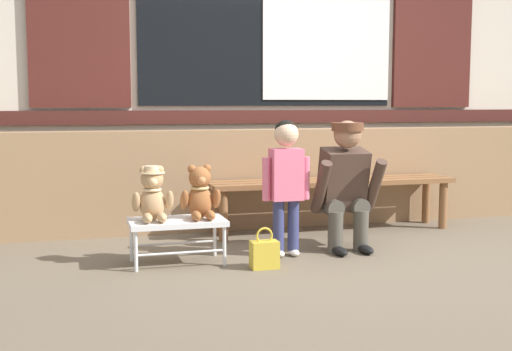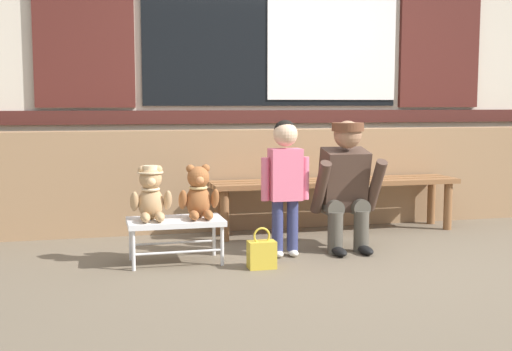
% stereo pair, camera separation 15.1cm
% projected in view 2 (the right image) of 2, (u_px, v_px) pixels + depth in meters
% --- Properties ---
extents(ground_plane, '(60.00, 60.00, 0.00)m').
position_uv_depth(ground_plane, '(347.00, 264.00, 4.39)').
color(ground_plane, brown).
extents(brick_low_wall, '(8.16, 0.25, 0.85)m').
position_uv_depth(brick_low_wall, '(286.00, 178.00, 5.71)').
color(brick_low_wall, '#997551').
rests_on(brick_low_wall, ground).
extents(shop_facade, '(8.33, 0.26, 3.66)m').
position_uv_depth(shop_facade, '(271.00, 21.00, 6.06)').
color(shop_facade, beige).
rests_on(shop_facade, ground).
extents(wooden_bench_long, '(2.10, 0.40, 0.44)m').
position_uv_depth(wooden_bench_long, '(335.00, 188.00, 5.44)').
color(wooden_bench_long, brown).
rests_on(wooden_bench_long, ground).
extents(small_display_bench, '(0.64, 0.36, 0.30)m').
position_uv_depth(small_display_bench, '(175.00, 224.00, 4.39)').
color(small_display_bench, silver).
rests_on(small_display_bench, ground).
extents(teddy_bear_with_hat, '(0.28, 0.27, 0.36)m').
position_uv_depth(teddy_bear_with_hat, '(151.00, 194.00, 4.33)').
color(teddy_bear_with_hat, tan).
rests_on(teddy_bear_with_hat, small_display_bench).
extents(teddy_bear_plain, '(0.28, 0.26, 0.36)m').
position_uv_depth(teddy_bear_plain, '(199.00, 194.00, 4.41)').
color(teddy_bear_plain, '#93562D').
rests_on(teddy_bear_plain, small_display_bench).
extents(child_standing, '(0.35, 0.18, 0.96)m').
position_uv_depth(child_standing, '(285.00, 173.00, 4.55)').
color(child_standing, navy).
rests_on(child_standing, ground).
extents(adult_crouching, '(0.50, 0.49, 0.95)m').
position_uv_depth(adult_crouching, '(346.00, 185.00, 4.75)').
color(adult_crouching, '#4C473D').
rests_on(adult_crouching, ground).
extents(handbag_on_ground, '(0.18, 0.11, 0.27)m').
position_uv_depth(handbag_on_ground, '(262.00, 254.00, 4.26)').
color(handbag_on_ground, gold).
rests_on(handbag_on_ground, ground).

